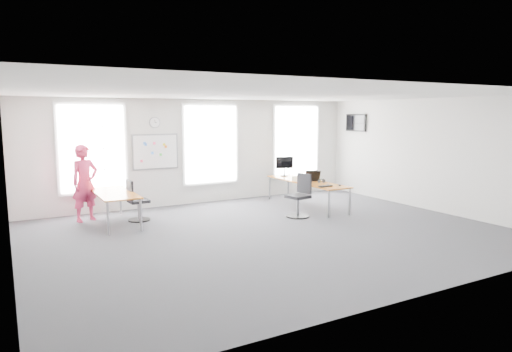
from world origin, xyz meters
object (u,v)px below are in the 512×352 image
chair_right (300,198)px  chair_left (136,203)px  desk_left (114,195)px  headphones (321,181)px  keyboard (326,186)px  person (85,183)px  monitor (285,164)px  desk_right (307,183)px

chair_right → chair_left: size_ratio=1.08×
chair_right → chair_left: bearing=-123.0°
desk_left → headphones: bearing=-11.4°
chair_left → keyboard: chair_left is taller
headphones → chair_left: bearing=178.5°
person → monitor: bearing=-22.1°
monitor → chair_left: bearing=-157.5°
desk_right → person: (-5.67, 1.20, 0.25)m
desk_left → chair_right: (4.25, -1.51, -0.22)m
chair_left → headphones: chair_left is taller
desk_left → chair_left: chair_left is taller
desk_right → person: 5.80m
desk_left → person: size_ratio=1.12×
desk_right → monitor: 1.19m
desk_right → chair_left: (-4.60, 0.61, -0.24)m
desk_left → person: (-0.55, 0.64, 0.24)m
chair_right → keyboard: size_ratio=2.74×
desk_right → person: person is taller
chair_left → person: (-1.07, 0.60, 0.49)m
desk_left → headphones: headphones is taller
desk_left → chair_right: 4.51m
chair_right → chair_left: chair_right is taller
desk_left → monitor: bearing=6.3°
desk_right → monitor: (-0.01, 1.12, 0.40)m
person → desk_right: bearing=-33.3°
person → keyboard: size_ratio=4.69×
desk_left → keyboard: (4.97, -1.62, 0.04)m
desk_right → headphones: bearing=-75.0°
desk_right → keyboard: keyboard is taller
headphones → monitor: 1.66m
chair_left → keyboard: bearing=-113.1°
person → monitor: (5.66, -0.08, 0.15)m
desk_left → keyboard: 5.22m
keyboard → monitor: bearing=82.2°
chair_right → person: size_ratio=0.58×
desk_right → monitor: size_ratio=5.10×
desk_left → chair_left: 0.58m
chair_right → desk_left: bearing=-119.9°
chair_right → monitor: bearing=146.9°
keyboard → person: bearing=153.8°
desk_left → chair_left: (0.52, 0.05, -0.25)m
desk_right → person: bearing=168.1°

